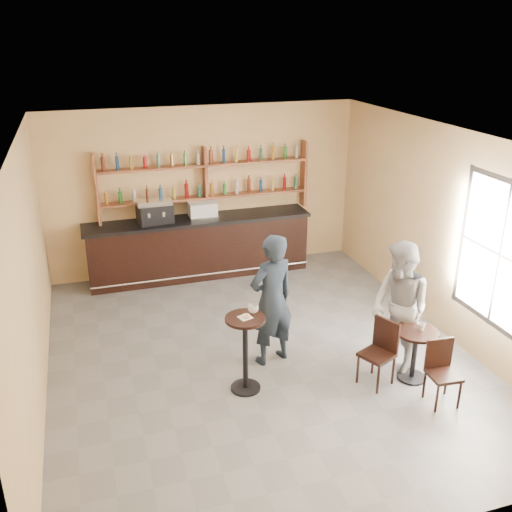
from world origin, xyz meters
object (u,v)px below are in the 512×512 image
object	(u,v)px
pedestal_table	(245,354)
chair_south	(444,375)
bar_counter	(199,247)
cafe_table	(414,355)
espresso_machine	(155,211)
man_main	(272,300)
pastry_case	(202,210)
chair_west	(377,354)
patron_second	(399,308)

from	to	relation	value
pedestal_table	chair_south	world-z (taller)	pedestal_table
bar_counter	cafe_table	size ratio (longest dim) A/B	5.71
espresso_machine	pedestal_table	bearing A→B (deg)	-89.59
man_main	chair_south	xyz separation A→B (m)	(1.76, -1.63, -0.54)
pastry_case	man_main	xyz separation A→B (m)	(0.25, -3.34, -0.35)
bar_counter	pastry_case	world-z (taller)	pastry_case
pastry_case	man_main	distance (m)	3.36
pedestal_table	chair_south	xyz separation A→B (m)	(2.32, -1.05, -0.11)
pedestal_table	chair_west	size ratio (longest dim) A/B	1.18
pedestal_table	patron_second	xyz separation A→B (m)	(2.19, -0.10, 0.40)
man_main	cafe_table	distance (m)	2.09
bar_counter	man_main	world-z (taller)	man_main
pedestal_table	chair_west	xyz separation A→B (m)	(1.72, -0.40, -0.08)
chair_west	man_main	bearing A→B (deg)	-154.84
espresso_machine	pedestal_table	distance (m)	4.04
espresso_machine	patron_second	world-z (taller)	patron_second
cafe_table	chair_south	bearing A→B (deg)	-85.24
pedestal_table	man_main	bearing A→B (deg)	46.00
espresso_machine	chair_south	world-z (taller)	espresso_machine
man_main	chair_west	world-z (taller)	man_main
espresso_machine	pastry_case	bearing A→B (deg)	-8.03
cafe_table	bar_counter	bearing A→B (deg)	115.11
chair_west	pastry_case	bearing A→B (deg)	173.31
bar_counter	espresso_machine	distance (m)	1.14
pedestal_table	man_main	size ratio (longest dim) A/B	0.56
espresso_machine	pedestal_table	size ratio (longest dim) A/B	0.57
cafe_table	patron_second	xyz separation A→B (m)	(-0.08, 0.35, 0.56)
pedestal_table	patron_second	size ratio (longest dim) A/B	0.58
chair_south	pedestal_table	bearing A→B (deg)	159.65
chair_west	chair_south	size ratio (longest dim) A/B	1.07
espresso_machine	cafe_table	size ratio (longest dim) A/B	0.82
pastry_case	cafe_table	xyz separation A→B (m)	(1.96, -4.37, -0.95)
pastry_case	cafe_table	bearing A→B (deg)	-68.62
espresso_machine	chair_west	size ratio (longest dim) A/B	0.68
pedestal_table	chair_west	distance (m)	1.77
man_main	pastry_case	bearing A→B (deg)	-102.08
chair_west	patron_second	xyz separation A→B (m)	(0.47, 0.30, 0.48)
cafe_table	patron_second	bearing A→B (deg)	103.23
bar_counter	pastry_case	bearing A→B (deg)	0.00
man_main	patron_second	size ratio (longest dim) A/B	1.04
espresso_machine	chair_west	bearing A→B (deg)	-69.97
pedestal_table	cafe_table	size ratio (longest dim) A/B	1.44
espresso_machine	chair_south	size ratio (longest dim) A/B	0.72
espresso_machine	patron_second	distance (m)	4.90
pastry_case	chair_south	xyz separation A→B (m)	(2.01, -4.97, -0.89)
pedestal_table	cafe_table	distance (m)	2.32
man_main	chair_south	world-z (taller)	man_main
espresso_machine	pastry_case	distance (m)	0.89
bar_counter	chair_south	world-z (taller)	bar_counter
espresso_machine	man_main	world-z (taller)	man_main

